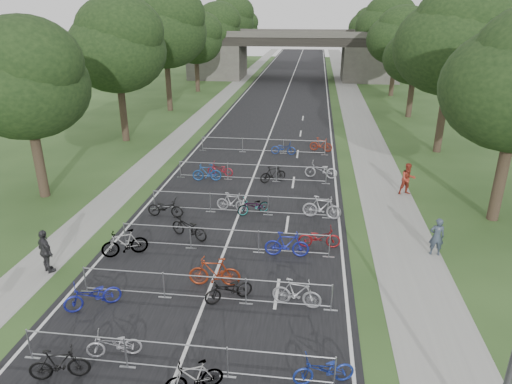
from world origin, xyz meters
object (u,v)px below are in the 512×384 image
overpass_bridge (292,55)px  pedestrian_c (46,252)px  pedestrian_a (437,237)px  pedestrian_b (408,179)px

overpass_bridge → pedestrian_c: bearing=-96.8°
pedestrian_a → pedestrian_c: size_ratio=0.93×
overpass_bridge → pedestrian_c: (-6.80, -56.64, -2.60)m
pedestrian_a → pedestrian_b: size_ratio=0.93×
overpass_bridge → pedestrian_a: (9.20, -53.15, -2.67)m
overpass_bridge → pedestrian_b: bearing=-78.7°
pedestrian_a → pedestrian_c: pedestrian_c is taller
overpass_bridge → pedestrian_b: (9.20, -46.10, -2.60)m
pedestrian_a → pedestrian_c: 16.38m
pedestrian_c → pedestrian_a: bearing=-132.8°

